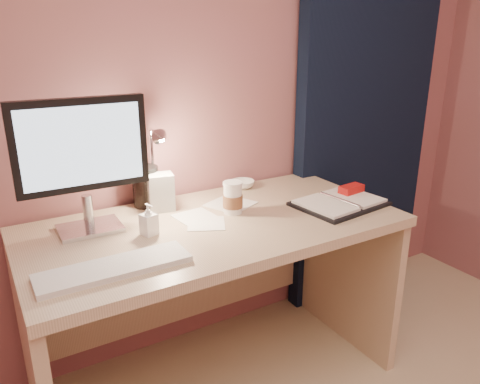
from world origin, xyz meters
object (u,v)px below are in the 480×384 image
lotion_bottle (149,219)px  desk_lamp (161,159)px  planner (341,201)px  monitor (82,154)px  keyboard (114,268)px  dark_jar (146,188)px  product_box (161,192)px  desk (207,268)px  coffee_cup (233,198)px  bowl (243,184)px

lotion_bottle → desk_lamp: (0.14, 0.21, 0.15)m
planner → lotion_bottle: bearing=164.9°
monitor → keyboard: (-0.01, -0.34, -0.27)m
lotion_bottle → dark_jar: (0.09, 0.28, 0.02)m
keyboard → product_box: 0.51m
monitor → keyboard: bearing=-90.8°
desk → lotion_bottle: lotion_bottle is taller
planner → dark_jar: size_ratio=2.56×
coffee_cup → product_box: bearing=143.1°
bowl → desk_lamp: bearing=-170.7°
lotion_bottle → monitor: bearing=140.6°
monitor → bowl: bearing=11.8°
monitor → dark_jar: monitor is taller
planner → product_box: bearing=147.5°
monitor → planner: bearing=-13.9°
keyboard → desk_lamp: bearing=51.5°
keyboard → planner: size_ratio=1.20×
bowl → monitor: bearing=-169.4°
lotion_bottle → bowl: bearing=26.7°
planner → bowl: planner is taller
coffee_cup → dark_jar: (-0.26, 0.25, 0.01)m
desk → bowl: bearing=36.5°
coffee_cup → desk_lamp: (-0.22, 0.18, 0.15)m
lotion_bottle → planner: bearing=-8.5°
product_box → keyboard: bearing=-116.6°
monitor → desk: bearing=-10.2°
monitor → desk_lamp: monitor is taller
bowl → lotion_bottle: bearing=-153.3°
dark_jar → desk: bearing=-54.6°
coffee_cup → lotion_bottle: 0.36m
monitor → lotion_bottle: size_ratio=4.18×
bowl → keyboard: bearing=-147.0°
monitor → bowl: monitor is taller
product_box → lotion_bottle: bearing=-110.8°
product_box → desk_lamp: size_ratio=0.45×
dark_jar → desk_lamp: bearing=-56.7°
monitor → lotion_bottle: monitor is taller
desk → keyboard: (-0.43, -0.25, 0.24)m
monitor → planner: monitor is taller
lotion_bottle → dark_jar: bearing=71.9°
keyboard → lotion_bottle: size_ratio=4.01×
product_box → dark_jar: bearing=125.5°
desk → bowl: (0.30, 0.22, 0.24)m
product_box → desk_lamp: desk_lamp is taller
planner → lotion_bottle: lotion_bottle is taller
planner → bowl: (-0.24, 0.39, 0.00)m
bowl → dark_jar: size_ratio=0.74×
desk → dark_jar: dark_jar is taller
desk_lamp → planner: bearing=-23.0°
planner → bowl: size_ratio=3.47×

